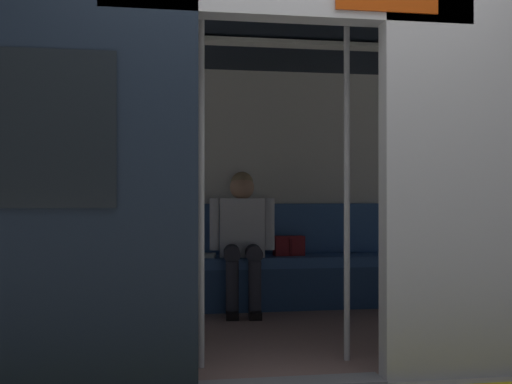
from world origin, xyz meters
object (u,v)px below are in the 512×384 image
person_seated (242,231)px  grab_pole_far (347,185)px  handbag (289,246)px  bench_seat (231,270)px  train_car (242,124)px  book (206,255)px  grab_pole_door (201,185)px

person_seated → grab_pole_far: (-0.34, 1.80, 0.37)m
handbag → grab_pole_far: size_ratio=0.13×
bench_seat → person_seated: (-0.09, 0.05, 0.33)m
train_car → handbag: size_ratio=24.62×
train_car → person_seated: (-0.16, -0.99, -0.80)m
person_seated → grab_pole_far: 1.87m
book → grab_pole_far: grab_pole_far is taller
train_car → person_seated: train_car is taller
bench_seat → grab_pole_far: bearing=103.2°
bench_seat → grab_pole_door: grab_pole_door is taller
bench_seat → train_car: bearing=86.5°
train_car → handbag: train_car is taller
train_car → grab_pole_far: size_ratio=3.08×
bench_seat → book: bearing=-13.7°
handbag → book: 0.73m
grab_pole_far → person_seated: bearing=-79.3°
bench_seat → person_seated: person_seated is taller
handbag → grab_pole_door: size_ratio=0.13×
person_seated → handbag: (-0.43, -0.13, -0.14)m
book → bench_seat: bearing=176.7°
train_car → grab_pole_door: (0.37, 0.83, -0.44)m
train_car → handbag: (-0.59, -1.11, -0.94)m
train_car → bench_seat: bearing=-93.5°
handbag → grab_pole_door: 2.22m
train_car → grab_pole_door: 1.01m
person_seated → bench_seat: bearing=-29.7°
bench_seat → book: 0.24m
train_car → person_seated: bearing=-98.9°
book → grab_pole_door: bearing=93.5°
bench_seat → book: (0.20, -0.05, 0.12)m
person_seated → grab_pole_far: size_ratio=0.57×
person_seated → book: 0.37m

